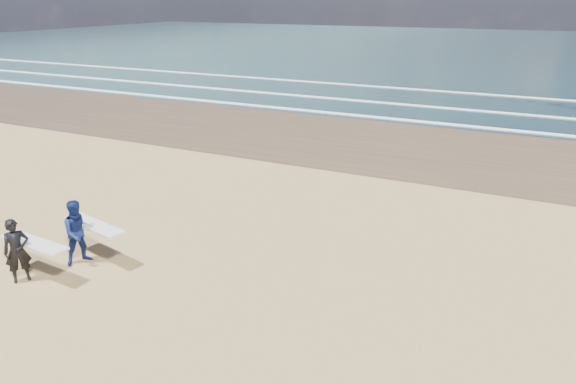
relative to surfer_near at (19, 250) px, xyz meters
The scene contains 2 objects.
surfer_near is the anchor object (origin of this frame).
surfer_far 1.55m from the surfer_near, 64.62° to the left, with size 2.26×1.39×1.85m.
Camera 1 is at (10.15, -7.60, 7.00)m, focal length 32.00 mm.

